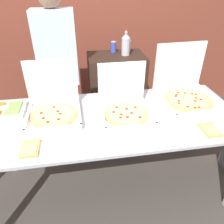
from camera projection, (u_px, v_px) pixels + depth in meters
ground_plane at (112, 185)px, 2.28m from camera, size 16.00×16.00×0.00m
brick_wall_behind at (92, 15)px, 2.95m from camera, size 10.00×0.06×2.80m
buffet_table at (112, 126)px, 1.87m from camera, size 2.19×0.92×0.86m
pizza_box_near_left at (125, 107)px, 1.82m from camera, size 0.41×0.42×0.40m
pizza_box_far_left at (54, 107)px, 1.81m from camera, size 0.44×0.45×0.43m
pizza_box_near_right at (186, 92)px, 2.03m from camera, size 0.52×0.54×0.49m
paper_plate_front_center at (30, 149)px, 1.47m from camera, size 0.20×0.20×0.03m
paper_plate_front_left at (210, 131)px, 1.65m from camera, size 0.22×0.22×0.03m
veggie_tray at (5, 110)px, 1.87m from camera, size 0.33×0.26×0.05m
sideboard_podium at (116, 96)px, 2.81m from camera, size 0.66×0.45×1.08m
soda_bottle at (126, 44)px, 2.47m from camera, size 0.10×0.10×0.29m
soda_can_silver at (128, 45)px, 2.65m from camera, size 0.07×0.07×0.12m
soda_can_colored at (114, 47)px, 2.60m from camera, size 0.07×0.07×0.12m
person_guest_plaid at (60, 75)px, 2.34m from camera, size 0.40×0.22×1.82m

